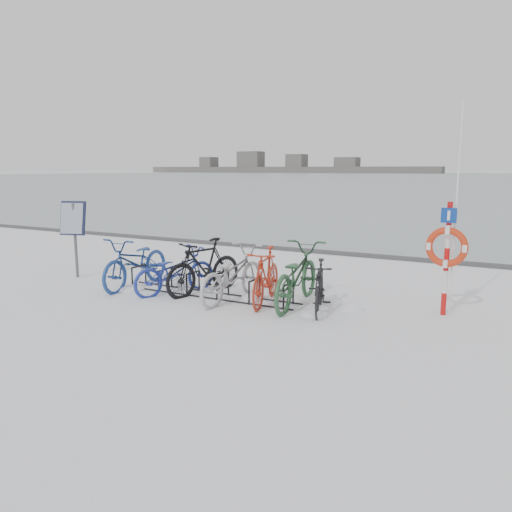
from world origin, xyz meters
TOP-DOWN VIEW (x-y plane):
  - ground at (0.00, 0.00)m, footprint 900.00×900.00m
  - ice_sheet at (0.00, 155.00)m, footprint 400.00×298.00m
  - quay_edge at (0.00, 5.90)m, footprint 400.00×0.25m
  - bike_rack at (0.00, 0.00)m, footprint 4.00×0.48m
  - info_board at (-3.71, -0.02)m, footprint 0.64×0.40m
  - lifebuoy_station at (4.44, 0.74)m, footprint 0.70×0.22m
  - shoreline at (-122.02, 260.00)m, footprint 180.00×12.00m
  - bike_0 at (-1.83, -0.02)m, footprint 0.92×2.24m
  - bike_1 at (-0.73, -0.11)m, footprint 1.34×1.99m
  - bike_2 at (-0.18, 0.15)m, footprint 1.07×2.02m
  - bike_3 at (0.62, -0.06)m, footprint 0.84×2.13m
  - bike_4 at (1.30, 0.07)m, footprint 0.89×1.91m
  - bike_5 at (1.85, 0.24)m, footprint 0.98×2.33m
  - bike_6 at (2.40, 0.03)m, footprint 0.89×1.66m
  - snow_drifts at (0.51, 0.03)m, footprint 5.11×1.44m

SIDE VIEW (x-z plane):
  - ground at x=0.00m, z-range 0.00..0.00m
  - snow_drifts at x=0.51m, z-range -0.10..0.10m
  - ice_sheet at x=0.00m, z-range 0.00..0.02m
  - quay_edge at x=0.00m, z-range 0.00..0.10m
  - bike_rack at x=0.00m, z-range -0.05..0.41m
  - bike_6 at x=2.40m, z-range 0.00..0.96m
  - bike_1 at x=-0.73m, z-range 0.00..0.99m
  - bike_3 at x=0.62m, z-range 0.00..1.09m
  - bike_4 at x=1.30m, z-range 0.00..1.11m
  - bike_0 at x=-1.83m, z-range 0.00..1.15m
  - bike_2 at x=-0.18m, z-range 0.00..1.17m
  - bike_5 at x=1.85m, z-range 0.00..1.19m
  - lifebuoy_station at x=4.44m, z-range -0.59..3.04m
  - info_board at x=-3.71m, z-range 0.40..2.21m
  - shoreline at x=-122.02m, z-range -1.96..7.54m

